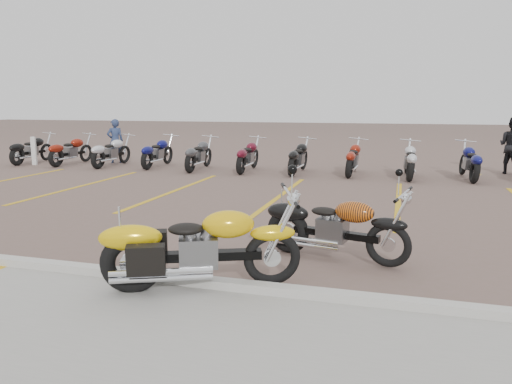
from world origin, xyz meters
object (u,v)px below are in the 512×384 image
person_b (512,146)px  bollard (34,151)px  flame_cruiser (332,230)px  yellow_cruiser (197,250)px  person_a (115,141)px

person_b → bollard: size_ratio=1.76×
flame_cruiser → person_b: 11.05m
yellow_cruiser → person_a: person_a is taller
yellow_cruiser → person_b: size_ratio=1.24×
yellow_cruiser → bollard: bearing=113.5°
person_a → yellow_cruiser: bearing=84.2°
yellow_cruiser → flame_cruiser: size_ratio=1.05×
bollard → person_a: bearing=28.3°
person_b → person_a: bearing=46.1°
flame_cruiser → person_a: 13.17m
yellow_cruiser → flame_cruiser: bearing=26.2°
bollard → person_b: bearing=7.9°
yellow_cruiser → flame_cruiser: 2.09m
person_a → bollard: person_a is taller
flame_cruiser → person_a: (-9.25, 9.37, 0.37)m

